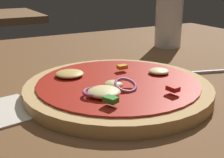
# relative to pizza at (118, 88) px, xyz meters

# --- Properties ---
(dining_table) EXTENTS (1.25, 1.08, 0.04)m
(dining_table) POSITION_rel_pizza_xyz_m (0.03, 0.01, -0.03)
(dining_table) COLOR brown
(dining_table) RESTS_ON ground
(pizza) EXTENTS (0.30, 0.30, 0.04)m
(pizza) POSITION_rel_pizza_xyz_m (0.00, 0.00, 0.00)
(pizza) COLOR tan
(pizza) RESTS_ON dining_table
(fork) EXTENTS (0.16, 0.06, 0.01)m
(fork) POSITION_rel_pizza_xyz_m (0.19, 0.02, -0.01)
(fork) COLOR silver
(fork) RESTS_ON dining_table
(beer_glass) EXTENTS (0.07, 0.07, 0.13)m
(beer_glass) POSITION_rel_pizza_xyz_m (0.29, 0.24, 0.05)
(beer_glass) COLOR silver
(beer_glass) RESTS_ON dining_table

